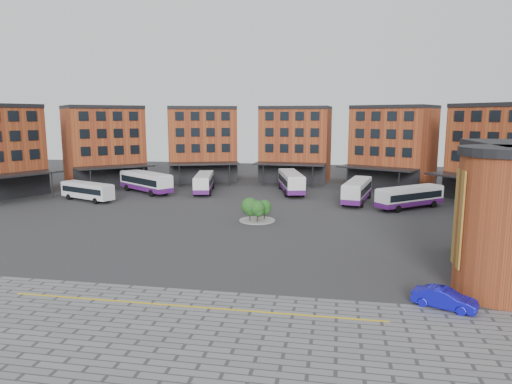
% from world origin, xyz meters
% --- Properties ---
extents(ground, '(160.00, 160.00, 0.00)m').
position_xyz_m(ground, '(0.00, 0.00, 0.00)').
color(ground, '#28282B').
rests_on(ground, ground).
extents(paving_zone, '(50.00, 22.00, 0.02)m').
position_xyz_m(paving_zone, '(2.00, -22.00, 0.01)').
color(paving_zone, slate).
rests_on(paving_zone, ground).
extents(yellow_line, '(26.00, 0.15, 0.02)m').
position_xyz_m(yellow_line, '(2.00, -14.00, 0.03)').
color(yellow_line, gold).
rests_on(yellow_line, paving_zone).
extents(main_building, '(94.14, 42.48, 14.60)m').
position_xyz_m(main_building, '(-4.77, 38.25, 7.23)').
color(main_building, brown).
rests_on(main_building, ground).
extents(tree_island, '(4.40, 4.40, 2.96)m').
position_xyz_m(tree_island, '(1.93, 11.56, 1.59)').
color(tree_island, gray).
rests_on(tree_island, ground).
extents(bus_a, '(9.86, 5.80, 2.76)m').
position_xyz_m(bus_a, '(-25.69, 20.71, 1.64)').
color(bus_a, silver).
rests_on(bus_a, ground).
extents(bus_b, '(11.62, 9.43, 3.46)m').
position_xyz_m(bus_b, '(-20.00, 29.17, 1.87)').
color(bus_b, white).
rests_on(bus_b, ground).
extents(bus_c, '(4.72, 11.38, 3.13)m').
position_xyz_m(bus_c, '(-10.51, 31.27, 1.69)').
color(bus_c, silver).
rests_on(bus_c, ground).
extents(bus_d, '(5.75, 12.61, 3.47)m').
position_xyz_m(bus_d, '(3.94, 33.42, 1.88)').
color(bus_d, silver).
rests_on(bus_d, ground).
extents(bus_e, '(4.92, 11.99, 3.29)m').
position_xyz_m(bus_e, '(14.50, 26.67, 1.78)').
color(bus_e, silver).
rests_on(bus_e, ground).
extents(bus_f, '(9.96, 8.82, 3.06)m').
position_xyz_m(bus_f, '(21.52, 23.21, 1.66)').
color(bus_f, white).
rests_on(bus_f, ground).
extents(blue_car, '(4.33, 2.97, 1.35)m').
position_xyz_m(blue_car, '(18.79, -11.18, 0.68)').
color(blue_car, '#0E0DAE').
rests_on(blue_car, ground).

